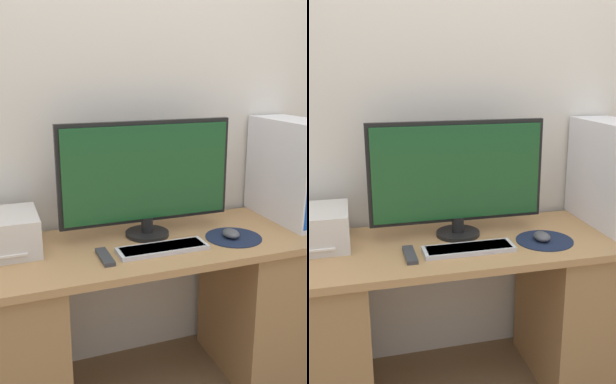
% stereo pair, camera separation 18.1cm
% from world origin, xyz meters
% --- Properties ---
extents(wall_back, '(6.40, 0.19, 2.70)m').
position_xyz_m(wall_back, '(-0.00, 0.62, 1.35)').
color(wall_back, silver).
rests_on(wall_back, ground_plane).
extents(desk, '(1.74, 0.56, 0.71)m').
position_xyz_m(desk, '(0.00, 0.28, 0.37)').
color(desk, tan).
rests_on(desk, ground_plane).
extents(monitor, '(0.74, 0.19, 0.49)m').
position_xyz_m(monitor, '(0.03, 0.36, 0.98)').
color(monitor, black).
rests_on(monitor, desk).
extents(keyboard, '(0.36, 0.11, 0.02)m').
position_xyz_m(keyboard, '(0.03, 0.18, 0.72)').
color(keyboard, silver).
rests_on(keyboard, desk).
extents(mousepad, '(0.24, 0.24, 0.00)m').
position_xyz_m(mousepad, '(0.36, 0.20, 0.71)').
color(mousepad, '#19233D').
rests_on(mousepad, desk).
extents(mouse, '(0.06, 0.09, 0.03)m').
position_xyz_m(mouse, '(0.35, 0.20, 0.73)').
color(mouse, '#4C4C51').
rests_on(mouse, mousepad).
extents(computer_tower, '(0.20, 0.46, 0.47)m').
position_xyz_m(computer_tower, '(0.74, 0.35, 0.95)').
color(computer_tower, white).
rests_on(computer_tower, desk).
extents(remote_control, '(0.04, 0.16, 0.02)m').
position_xyz_m(remote_control, '(-0.21, 0.18, 0.72)').
color(remote_control, '#38383D').
rests_on(remote_control, desk).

